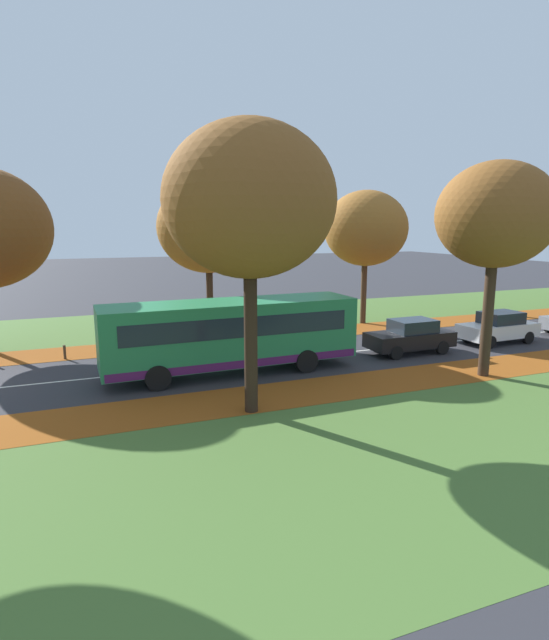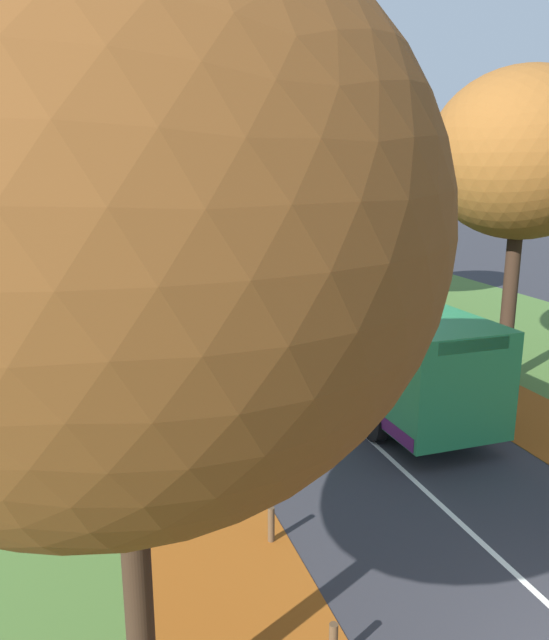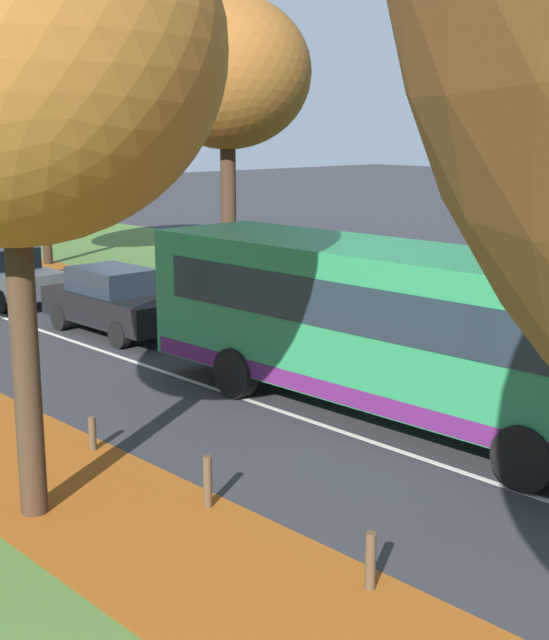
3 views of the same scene
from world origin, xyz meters
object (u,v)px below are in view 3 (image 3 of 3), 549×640
at_px(bollard_fourth, 370,561).
at_px(car_black_lead, 115,301).
at_px(car_white_following, 4,274).
at_px(bus, 399,323).
at_px(tree_right_mid, 227,74).
at_px(tree_right_far, 40,109).
at_px(bollard_fifth, 208,482).
at_px(tree_left_near, 6,48).
at_px(bollard_sixth, 92,434).

distance_m(bollard_fourth, car_black_lead, 13.36).
bearing_deg(car_white_following, bus, -89.39).
distance_m(tree_right_mid, bollard_fourth, 16.90).
height_order(tree_right_far, car_black_lead, tree_right_far).
xyz_separation_m(bollard_fifth, bus, (4.75, 0.67, 1.34)).
xyz_separation_m(tree_right_mid, car_white_following, (-4.28, 5.02, -5.55)).
relative_size(tree_right_mid, bollard_fifth, 11.68).
xyz_separation_m(tree_right_mid, bollard_fifth, (-8.87, -10.12, -6.01)).
height_order(tree_right_mid, car_black_lead, tree_right_mid).
height_order(tree_left_near, car_white_following, tree_left_near).
relative_size(tree_right_far, bus, 0.75).
distance_m(tree_right_mid, bollard_fifth, 14.73).
bearing_deg(bollard_fourth, tree_left_near, 111.89).
height_order(tree_right_mid, bollard_fourth, tree_right_mid).
bearing_deg(bus, bollard_fourth, -143.18).
xyz_separation_m(tree_right_far, bollard_fifth, (-9.10, -20.81, -5.22)).
distance_m(tree_right_far, car_white_following, 8.68).
distance_m(bollard_fifth, bollard_sixth, 2.91).
bearing_deg(tree_left_near, car_white_following, 65.03).
height_order(bollard_fifth, bus, bus).
distance_m(tree_right_far, bollard_fifth, 23.30).
relative_size(bollard_fourth, bollard_sixth, 1.22).
bearing_deg(bollard_fifth, tree_left_near, 141.35).
height_order(bollard_sixth, bus, bus).
xyz_separation_m(tree_left_near, car_black_lead, (6.53, 8.12, -5.10)).
relative_size(tree_right_far, bollard_fourth, 11.56).
height_order(bollard_fifth, car_white_following, car_white_following).
bearing_deg(car_black_lead, tree_right_mid, 7.81).
height_order(bollard_fourth, bollard_fifth, bollard_fifth).
xyz_separation_m(bollard_fourth, bus, (4.79, 3.59, 1.36)).
xyz_separation_m(bollard_fourth, bollard_sixth, (0.05, 5.83, -0.06)).
xyz_separation_m(bollard_fifth, bollard_sixth, (0.01, 2.91, -0.08)).
xyz_separation_m(bollard_sixth, car_black_lead, (4.73, 6.64, 0.53)).
height_order(bus, car_white_following, bus).
relative_size(bollard_fourth, car_white_following, 0.16).
bearing_deg(car_black_lead, tree_right_far, 68.81).
xyz_separation_m(bollard_fourth, bollard_fifth, (0.04, 2.91, 0.02)).
xyz_separation_m(tree_right_mid, tree_right_far, (0.23, 10.69, -0.78)).
relative_size(bollard_fifth, bus, 0.07).
height_order(tree_left_near, bollard_sixth, tree_left_near).
bearing_deg(car_black_lead, bus, -89.96).
relative_size(tree_left_near, car_white_following, 1.95).
bearing_deg(tree_right_far, bollard_fifth, -113.63).
bearing_deg(bollard_fourth, car_white_following, 75.59).
relative_size(tree_left_near, bollard_fourth, 12.23).
bearing_deg(tree_right_far, car_black_lead, -111.19).
relative_size(bollard_fourth, bus, 0.06).
height_order(tree_right_mid, tree_right_far, tree_right_mid).
bearing_deg(bollard_fourth, tree_right_mid, 55.63).
distance_m(tree_right_far, car_black_lead, 12.98).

